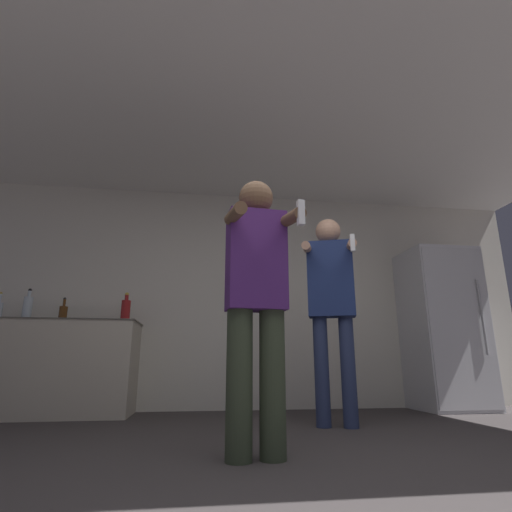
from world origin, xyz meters
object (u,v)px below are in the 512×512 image
Objects in this scene: refrigerator at (443,327)px; bottle_brown_liquor at (63,313)px; bottle_green_wine at (126,310)px; person_man_side at (331,296)px; bottle_tall_gin at (27,308)px; person_woman_foreground at (256,296)px.

bottle_brown_liquor is at bearing 179.28° from refrigerator.
person_man_side is (1.91, -1.06, 0.02)m from bottle_green_wine.
person_man_side is (-1.68, -1.01, 0.16)m from refrigerator.
refrigerator is 1.02× the size of person_man_side.
person_woman_foreground is at bearing -45.21° from bottle_tall_gin.
bottle_brown_liquor is 0.15× the size of person_woman_foreground.
bottle_green_wine is 0.98m from bottle_tall_gin.
refrigerator is 5.71× the size of bottle_green_wine.
bottle_tall_gin is at bearing 134.79° from person_woman_foreground.
person_woman_foreground reaches higher than bottle_brown_liquor.
person_man_side reaches higher than bottle_green_wine.
bottle_green_wine is 2.37m from person_woman_foreground.
refrigerator is at bearing -0.67° from bottle_tall_gin.
refrigerator reaches higher than bottle_tall_gin.
refrigerator is 4.57m from bottle_tall_gin.
refrigerator is 3.22m from person_woman_foreground.
refrigerator is at bearing 31.02° from person_man_side.
refrigerator is at bearing -0.72° from bottle_brown_liquor.
bottle_green_wine is 0.18× the size of person_man_side.
person_woman_foreground is (-2.48, -2.04, -0.02)m from refrigerator.
bottle_tall_gin is 0.21× the size of person_woman_foreground.
refrigerator is at bearing -0.85° from bottle_green_wine.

